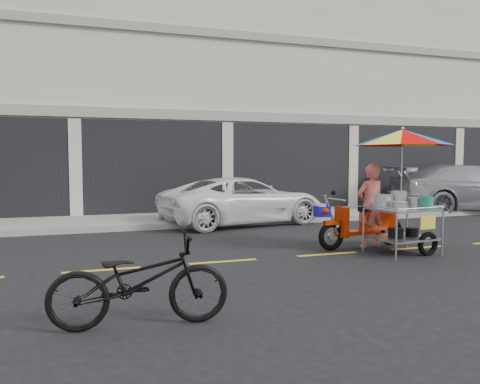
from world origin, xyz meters
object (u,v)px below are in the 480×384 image
object	(u,v)px
white_pickup	(243,201)
food_vendor_rig	(390,173)
silver_pickup	(472,188)
near_bicycle	(139,281)

from	to	relation	value
white_pickup	food_vendor_rig	xyz separation A→B (m)	(1.45, -4.44, 0.85)
white_pickup	silver_pickup	world-z (taller)	silver_pickup
white_pickup	near_bicycle	distance (m)	7.96
white_pickup	silver_pickup	distance (m)	8.13
food_vendor_rig	near_bicycle	bearing A→B (deg)	-157.55
near_bicycle	silver_pickup	bearing A→B (deg)	-53.22
white_pickup	near_bicycle	bearing A→B (deg)	142.53
near_bicycle	white_pickup	bearing A→B (deg)	-22.09
white_pickup	silver_pickup	bearing A→B (deg)	-99.01
near_bicycle	food_vendor_rig	bearing A→B (deg)	-57.41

